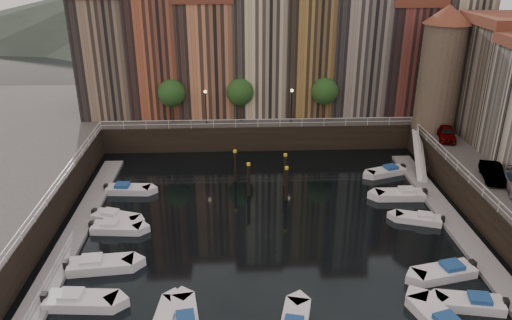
{
  "coord_description": "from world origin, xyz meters",
  "views": [
    {
      "loc": [
        -2.66,
        -38.65,
        22.37
      ],
      "look_at": [
        -0.75,
        4.0,
        4.01
      ],
      "focal_mm": 35.0,
      "sensor_mm": 36.0,
      "label": 1
    }
  ],
  "objects_px": {
    "gangway": "(419,153)",
    "boat_left_0": "(80,301)",
    "mooring_pilings": "(263,175)",
    "car_b": "(492,173)",
    "car_a": "(447,134)",
    "boat_left_2": "(115,228)",
    "corner_tower": "(441,67)",
    "boat_left_1": "(99,265)"
  },
  "relations": [
    {
      "from": "gangway",
      "to": "mooring_pilings",
      "type": "relative_size",
      "value": 1.55
    },
    {
      "from": "corner_tower",
      "to": "boat_left_0",
      "type": "bearing_deg",
      "value": -142.52
    },
    {
      "from": "gangway",
      "to": "car_a",
      "type": "xyz_separation_m",
      "value": [
        3.05,
        0.89,
        1.81
      ]
    },
    {
      "from": "boat_left_0",
      "to": "boat_left_2",
      "type": "bearing_deg",
      "value": 91.95
    },
    {
      "from": "boat_left_1",
      "to": "boat_left_2",
      "type": "height_order",
      "value": "boat_left_1"
    },
    {
      "from": "mooring_pilings",
      "to": "boat_left_0",
      "type": "distance_m",
      "value": 21.45
    },
    {
      "from": "boat_left_1",
      "to": "car_b",
      "type": "height_order",
      "value": "car_b"
    },
    {
      "from": "boat_left_2",
      "to": "car_b",
      "type": "xyz_separation_m",
      "value": [
        33.21,
        2.29,
        3.35
      ]
    },
    {
      "from": "car_b",
      "to": "car_a",
      "type": "bearing_deg",
      "value": 104.34
    },
    {
      "from": "car_b",
      "to": "mooring_pilings",
      "type": "bearing_deg",
      "value": -179.64
    },
    {
      "from": "corner_tower",
      "to": "boat_left_0",
      "type": "xyz_separation_m",
      "value": [
        -33.33,
        -25.56,
        -9.8
      ]
    },
    {
      "from": "corner_tower",
      "to": "car_b",
      "type": "relative_size",
      "value": 3.26
    },
    {
      "from": "boat_left_0",
      "to": "car_a",
      "type": "height_order",
      "value": "car_a"
    },
    {
      "from": "boat_left_2",
      "to": "corner_tower",
      "type": "bearing_deg",
      "value": 30.88
    },
    {
      "from": "mooring_pilings",
      "to": "car_b",
      "type": "height_order",
      "value": "car_b"
    },
    {
      "from": "mooring_pilings",
      "to": "boat_left_0",
      "type": "bearing_deg",
      "value": -128.69
    },
    {
      "from": "gangway",
      "to": "car_b",
      "type": "height_order",
      "value": "car_b"
    },
    {
      "from": "mooring_pilings",
      "to": "gangway",
      "type": "bearing_deg",
      "value": 14.31
    },
    {
      "from": "corner_tower",
      "to": "boat_left_1",
      "type": "distance_m",
      "value": 40.56
    },
    {
      "from": "car_a",
      "to": "gangway",
      "type": "bearing_deg",
      "value": -147.88
    },
    {
      "from": "gangway",
      "to": "boat_left_0",
      "type": "bearing_deg",
      "value": -145.31
    },
    {
      "from": "corner_tower",
      "to": "boat_left_0",
      "type": "height_order",
      "value": "corner_tower"
    },
    {
      "from": "boat_left_2",
      "to": "boat_left_1",
      "type": "bearing_deg",
      "value": -85.41
    },
    {
      "from": "boat_left_0",
      "to": "boat_left_1",
      "type": "height_order",
      "value": "boat_left_1"
    },
    {
      "from": "boat_left_2",
      "to": "mooring_pilings",
      "type": "bearing_deg",
      "value": 33.76
    },
    {
      "from": "boat_left_1",
      "to": "car_a",
      "type": "relative_size",
      "value": 1.21
    },
    {
      "from": "mooring_pilings",
      "to": "car_a",
      "type": "bearing_deg",
      "value": 14.62
    },
    {
      "from": "boat_left_1",
      "to": "gangway",
      "type": "bearing_deg",
      "value": 23.8
    },
    {
      "from": "boat_left_1",
      "to": "boat_left_2",
      "type": "bearing_deg",
      "value": 84.04
    },
    {
      "from": "gangway",
      "to": "car_a",
      "type": "distance_m",
      "value": 3.66
    },
    {
      "from": "mooring_pilings",
      "to": "boat_left_2",
      "type": "xyz_separation_m",
      "value": [
        -13.03,
        -7.15,
        -1.31
      ]
    },
    {
      "from": "corner_tower",
      "to": "boat_left_1",
      "type": "xyz_separation_m",
      "value": [
        -33.01,
        -21.44,
        -9.8
      ]
    },
    {
      "from": "gangway",
      "to": "car_b",
      "type": "relative_size",
      "value": 1.97
    },
    {
      "from": "mooring_pilings",
      "to": "car_b",
      "type": "xyz_separation_m",
      "value": [
        20.18,
        -4.86,
        2.05
      ]
    },
    {
      "from": "mooring_pilings",
      "to": "car_b",
      "type": "distance_m",
      "value": 20.86
    },
    {
      "from": "corner_tower",
      "to": "mooring_pilings",
      "type": "relative_size",
      "value": 2.58
    },
    {
      "from": "car_a",
      "to": "boat_left_1",
      "type": "bearing_deg",
      "value": -135.94
    },
    {
      "from": "mooring_pilings",
      "to": "car_a",
      "type": "xyz_separation_m",
      "value": [
        20.1,
        5.24,
        2.08
      ]
    },
    {
      "from": "gangway",
      "to": "boat_left_1",
      "type": "xyz_separation_m",
      "value": [
        -30.11,
        -16.94,
        -1.52
      ]
    },
    {
      "from": "boat_left_0",
      "to": "boat_left_1",
      "type": "bearing_deg",
      "value": 89.65
    },
    {
      "from": "gangway",
      "to": "mooring_pilings",
      "type": "xyz_separation_m",
      "value": [
        -17.05,
        -4.35,
        -0.27
      ]
    },
    {
      "from": "mooring_pilings",
      "to": "car_a",
      "type": "height_order",
      "value": "car_a"
    }
  ]
}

